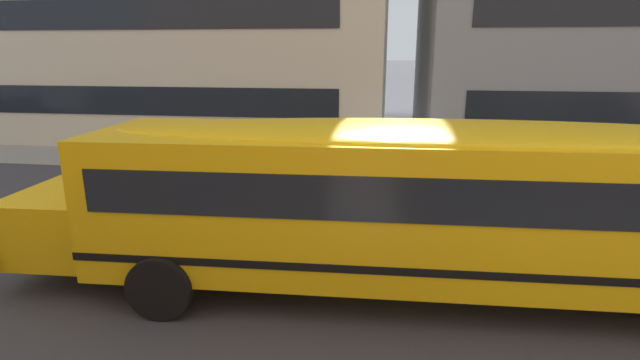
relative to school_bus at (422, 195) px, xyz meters
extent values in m
plane|color=#38383D|center=(-2.74, 1.28, -1.65)|extent=(400.00, 400.00, 0.00)
cube|color=gray|center=(-2.74, 8.72, -1.64)|extent=(120.00, 3.00, 0.01)
cube|color=silver|center=(-2.74, 1.28, -1.65)|extent=(110.00, 0.16, 0.01)
cube|color=yellow|center=(0.24, 0.01, -0.11)|extent=(10.69, 2.80, 2.12)
cube|color=yellow|center=(-5.83, -0.22, -0.64)|extent=(1.62, 2.08, 1.06)
cube|color=black|center=(-6.60, -0.24, -0.99)|extent=(0.28, 2.42, 0.35)
cube|color=black|center=(0.24, 0.01, 0.27)|extent=(10.05, 2.82, 0.62)
cube|color=black|center=(0.24, 0.01, -0.73)|extent=(10.71, 2.83, 0.12)
ellipsoid|color=yellow|center=(0.24, 0.01, 0.95)|extent=(10.26, 2.59, 0.35)
cylinder|color=red|center=(-3.20, 1.26, -0.21)|extent=(0.44, 0.44, 0.03)
cylinder|color=black|center=(-3.74, -1.34, -1.17)|extent=(0.97, 0.31, 0.96)
cylinder|color=black|center=(-3.83, 1.06, -1.17)|extent=(0.97, 0.31, 0.96)
cube|color=black|center=(-10.57, 10.20, 0.27)|extent=(16.38, 0.04, 1.10)
cube|color=black|center=(-10.57, 10.20, 3.47)|extent=(16.38, 0.04, 1.10)
camera|label=1|loc=(-0.55, -7.16, 2.14)|focal=26.60mm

